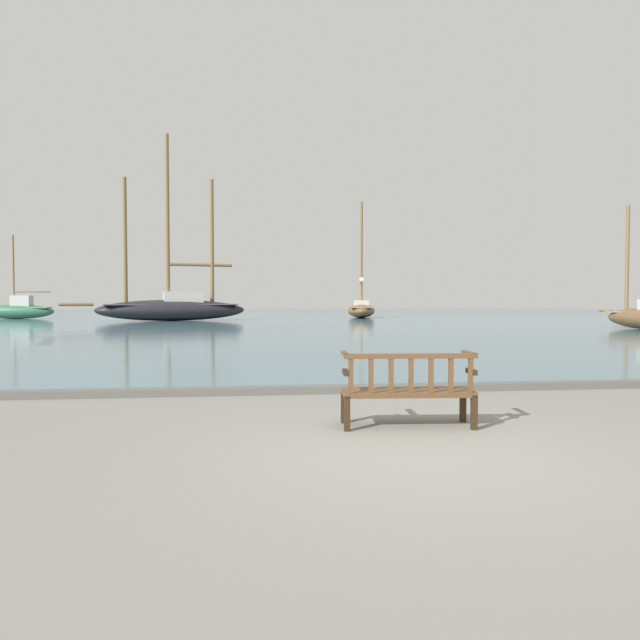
{
  "coord_description": "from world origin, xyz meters",
  "views": [
    {
      "loc": [
        -1.65,
        -5.56,
        1.56
      ],
      "look_at": [
        0.1,
        10.0,
        1.0
      ],
      "focal_mm": 32.0,
      "sensor_mm": 36.0,
      "label": 1
    }
  ],
  "objects_px": {
    "sailboat_nearest_starboard": "(17,310)",
    "sailboat_nearest_port": "(173,305)",
    "park_bench": "(408,389)",
    "sailboat_outer_port": "(361,308)"
  },
  "relations": [
    {
      "from": "sailboat_nearest_port",
      "to": "sailboat_outer_port",
      "type": "distance_m",
      "value": 15.52
    },
    {
      "from": "sailboat_nearest_starboard",
      "to": "sailboat_nearest_port",
      "type": "distance_m",
      "value": 13.72
    },
    {
      "from": "park_bench",
      "to": "sailboat_nearest_port",
      "type": "relative_size",
      "value": 0.13
    },
    {
      "from": "park_bench",
      "to": "sailboat_nearest_starboard",
      "type": "relative_size",
      "value": 0.25
    },
    {
      "from": "sailboat_nearest_starboard",
      "to": "sailboat_nearest_port",
      "type": "bearing_deg",
      "value": -23.87
    },
    {
      "from": "park_bench",
      "to": "sailboat_nearest_port",
      "type": "distance_m",
      "value": 34.67
    },
    {
      "from": "park_bench",
      "to": "sailboat_nearest_starboard",
      "type": "xyz_separation_m",
      "value": [
        -20.17,
        39.37,
        0.29
      ]
    },
    {
      "from": "park_bench",
      "to": "sailboat_nearest_starboard",
      "type": "bearing_deg",
      "value": 117.13
    },
    {
      "from": "park_bench",
      "to": "sailboat_nearest_port",
      "type": "xyz_separation_m",
      "value": [
        -7.63,
        33.82,
        0.68
      ]
    },
    {
      "from": "sailboat_nearest_port",
      "to": "park_bench",
      "type": "bearing_deg",
      "value": -77.29
    }
  ]
}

